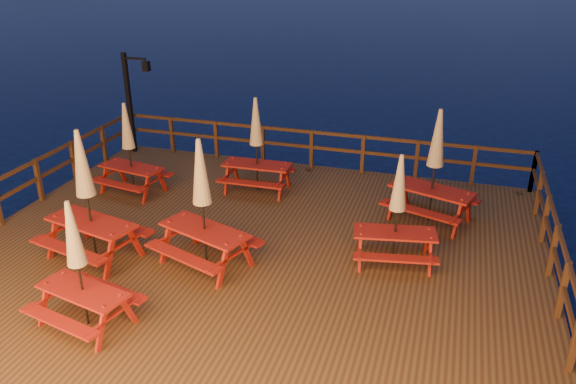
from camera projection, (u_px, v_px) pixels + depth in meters
name	position (u px, v px, depth m)	size (l,w,h in m)	color
ground	(253.00, 264.00, 12.02)	(500.00, 500.00, 0.00)	black
deck	(253.00, 256.00, 11.93)	(12.00, 10.00, 0.40)	#462616
deck_piles	(253.00, 276.00, 12.14)	(11.44, 9.44, 1.40)	#392812
railing	(278.00, 183.00, 13.09)	(11.80, 9.75, 1.10)	#392812
lamp_post	(133.00, 94.00, 16.52)	(0.85, 0.18, 3.00)	black
picnic_table_0	(202.00, 202.00, 10.71)	(2.25, 2.04, 2.64)	maroon
picnic_table_1	(397.00, 209.00, 10.84)	(1.83, 1.60, 2.31)	maroon
picnic_table_2	(86.00, 194.00, 10.95)	(2.20, 1.94, 2.72)	maroon
picnic_table_3	(435.00, 165.00, 12.47)	(2.25, 2.04, 2.65)	maroon
picnic_table_4	(78.00, 263.00, 9.02)	(1.85, 1.63, 2.29)	maroon
picnic_table_5	(129.00, 147.00, 13.99)	(1.85, 1.61, 2.35)	maroon
picnic_table_6	(256.00, 144.00, 14.06)	(1.76, 1.46, 2.46)	maroon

